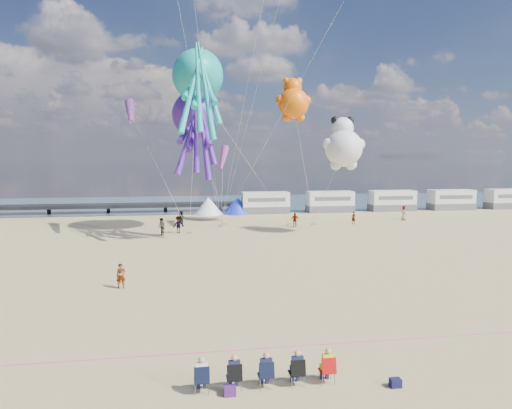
% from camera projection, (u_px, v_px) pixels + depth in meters
% --- Properties ---
extents(ground, '(120.00, 120.00, 0.00)m').
position_uv_depth(ground, '(286.00, 307.00, 24.19)').
color(ground, tan).
rests_on(ground, ground).
extents(water, '(120.00, 120.00, 0.00)m').
position_uv_depth(water, '(216.00, 203.00, 78.23)').
color(water, '#335363').
rests_on(water, ground).
extents(pier, '(60.00, 3.00, 0.50)m').
position_uv_depth(pier, '(18.00, 207.00, 62.99)').
color(pier, black).
rests_on(pier, ground).
extents(motorhome_0, '(6.60, 2.50, 3.00)m').
position_uv_depth(motorhome_0, '(265.00, 203.00, 64.26)').
color(motorhome_0, silver).
rests_on(motorhome_0, ground).
extents(motorhome_1, '(6.60, 2.50, 3.00)m').
position_uv_depth(motorhome_1, '(330.00, 202.00, 65.73)').
color(motorhome_1, silver).
rests_on(motorhome_1, ground).
extents(motorhome_2, '(6.60, 2.50, 3.00)m').
position_uv_depth(motorhome_2, '(392.00, 201.00, 67.19)').
color(motorhome_2, silver).
rests_on(motorhome_2, ground).
extents(motorhome_3, '(6.60, 2.50, 3.00)m').
position_uv_depth(motorhome_3, '(451.00, 200.00, 68.66)').
color(motorhome_3, silver).
rests_on(motorhome_3, ground).
extents(motorhome_4, '(6.60, 2.50, 3.00)m').
position_uv_depth(motorhome_4, '(508.00, 199.00, 70.13)').
color(motorhome_4, silver).
rests_on(motorhome_4, ground).
extents(tent_white, '(4.00, 4.00, 2.40)m').
position_uv_depth(tent_white, '(208.00, 206.00, 63.06)').
color(tent_white, white).
rests_on(tent_white, ground).
extents(tent_blue, '(4.00, 4.00, 2.40)m').
position_uv_depth(tent_blue, '(237.00, 205.00, 63.67)').
color(tent_blue, '#1933CC').
rests_on(tent_blue, ground).
extents(spectator_row, '(6.10, 0.90, 1.30)m').
position_uv_depth(spectator_row, '(266.00, 369.00, 15.75)').
color(spectator_row, black).
rests_on(spectator_row, ground).
extents(cooler_purple, '(0.40, 0.30, 0.32)m').
position_uv_depth(cooler_purple, '(230.00, 391.00, 15.25)').
color(cooler_purple, '#461B67').
rests_on(cooler_purple, ground).
extents(cooler_navy, '(0.38, 0.28, 0.30)m').
position_uv_depth(cooler_navy, '(395.00, 383.00, 15.80)').
color(cooler_navy, '#121338').
rests_on(cooler_navy, ground).
extents(rope_line, '(34.00, 0.03, 0.03)m').
position_uv_depth(rope_line, '(312.00, 345.00, 19.28)').
color(rope_line, '#F2338C').
rests_on(rope_line, ground).
extents(standing_person, '(0.62, 0.48, 1.52)m').
position_uv_depth(standing_person, '(121.00, 276.00, 27.60)').
color(standing_person, tan).
rests_on(standing_person, ground).
extents(beachgoer_0, '(0.80, 0.72, 1.83)m').
position_uv_depth(beachgoer_0, '(404.00, 213.00, 57.18)').
color(beachgoer_0, '#7F6659').
rests_on(beachgoer_0, ground).
extents(beachgoer_1, '(0.92, 1.04, 1.78)m').
position_uv_depth(beachgoer_1, '(162.00, 227.00, 46.14)').
color(beachgoer_1, '#7F6659').
rests_on(beachgoer_1, ground).
extents(beachgoer_2, '(1.03, 0.90, 1.82)m').
position_uv_depth(beachgoer_2, '(178.00, 225.00, 47.48)').
color(beachgoer_2, '#7F6659').
rests_on(beachgoer_2, ground).
extents(beachgoer_3, '(1.12, 0.73, 1.64)m').
position_uv_depth(beachgoer_3, '(295.00, 220.00, 51.76)').
color(beachgoer_3, '#7F6659').
rests_on(beachgoer_3, ground).
extents(beachgoer_4, '(1.09, 0.87, 1.73)m').
position_uv_depth(beachgoer_4, '(181.00, 219.00, 52.47)').
color(beachgoer_4, '#7F6659').
rests_on(beachgoer_4, ground).
extents(beachgoer_5, '(1.11, 1.43, 1.52)m').
position_uv_depth(beachgoer_5, '(354.00, 218.00, 53.81)').
color(beachgoer_5, '#7F6659').
rests_on(beachgoer_5, ground).
extents(sandbag_a, '(0.50, 0.35, 0.22)m').
position_uv_depth(sandbag_a, '(189.00, 233.00, 47.25)').
color(sandbag_a, gray).
rests_on(sandbag_a, ground).
extents(sandbag_b, '(0.50, 0.35, 0.22)m').
position_uv_depth(sandbag_b, '(224.00, 224.00, 53.23)').
color(sandbag_b, gray).
rests_on(sandbag_b, ground).
extents(sandbag_c, '(0.50, 0.35, 0.22)m').
position_uv_depth(sandbag_c, '(314.00, 224.00, 53.20)').
color(sandbag_c, gray).
rests_on(sandbag_c, ground).
extents(sandbag_d, '(0.50, 0.35, 0.22)m').
position_uv_depth(sandbag_d, '(290.00, 225.00, 52.83)').
color(sandbag_d, gray).
rests_on(sandbag_d, ground).
extents(sandbag_e, '(0.50, 0.35, 0.22)m').
position_uv_depth(sandbag_e, '(221.00, 226.00, 51.70)').
color(sandbag_e, gray).
rests_on(sandbag_e, ground).
extents(kite_octopus_teal, '(5.58, 10.68, 11.68)m').
position_uv_depth(kite_octopus_teal, '(198.00, 76.00, 45.80)').
color(kite_octopus_teal, '#17A49E').
extents(kite_octopus_purple, '(4.59, 10.21, 11.55)m').
position_uv_depth(kite_octopus_purple, '(196.00, 115.00, 48.06)').
color(kite_octopus_purple, '#4A1B94').
extents(kite_panda, '(5.10, 4.88, 6.37)m').
position_uv_depth(kite_panda, '(344.00, 148.00, 45.54)').
color(kite_panda, silver).
extents(kite_teddy_orange, '(5.47, 5.34, 5.96)m').
position_uv_depth(kite_teddy_orange, '(293.00, 104.00, 51.47)').
color(kite_teddy_orange, '#FF6408').
extents(windsock_left, '(1.91, 7.14, 7.06)m').
position_uv_depth(windsock_left, '(131.00, 112.00, 45.12)').
color(windsock_left, red).
extents(windsock_mid, '(2.71, 5.51, 5.48)m').
position_uv_depth(windsock_mid, '(203.00, 96.00, 47.61)').
color(windsock_mid, red).
extents(windsock_right, '(1.89, 5.10, 5.02)m').
position_uv_depth(windsock_right, '(223.00, 158.00, 50.66)').
color(windsock_right, red).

